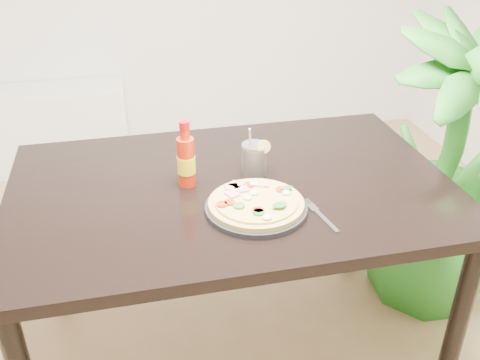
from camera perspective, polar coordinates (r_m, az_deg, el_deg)
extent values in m
cube|color=black|center=(1.71, -0.89, -1.00)|extent=(1.40, 0.90, 0.04)
cylinder|color=black|center=(1.88, 22.07, -14.58)|extent=(0.06, 0.06, 0.71)
cylinder|color=black|center=(2.24, -19.32, -6.16)|extent=(0.06, 0.06, 0.71)
cylinder|color=black|center=(2.41, 12.26, -2.41)|extent=(0.06, 0.06, 0.71)
cylinder|color=black|center=(1.56, 1.73, -3.00)|extent=(0.30, 0.30, 0.02)
cylinder|color=tan|center=(1.56, 1.74, -2.53)|extent=(0.28, 0.28, 0.01)
cylinder|color=#D3B95C|center=(1.55, 1.74, -2.21)|extent=(0.24, 0.24, 0.01)
cube|color=tan|center=(1.57, -0.83, -1.50)|extent=(0.05, 0.05, 0.01)
cube|color=tan|center=(1.60, -0.90, -0.74)|extent=(0.04, 0.04, 0.01)
cube|color=tan|center=(1.59, 0.18, -1.00)|extent=(0.04, 0.04, 0.01)
cube|color=tan|center=(1.62, 2.46, -0.42)|extent=(0.05, 0.05, 0.01)
cube|color=tan|center=(1.61, -0.44, -0.53)|extent=(0.05, 0.05, 0.01)
cylinder|color=red|center=(1.62, 1.00, -0.53)|extent=(0.03, 0.03, 0.01)
cylinder|color=red|center=(1.49, 1.99, -3.24)|extent=(0.03, 0.03, 0.01)
cylinder|color=red|center=(1.60, 0.46, -0.91)|extent=(0.03, 0.03, 0.01)
cylinder|color=red|center=(1.60, 4.41, -1.02)|extent=(0.03, 0.03, 0.01)
cylinder|color=red|center=(1.53, -1.11, -2.40)|extent=(0.03, 0.03, 0.01)
cylinder|color=red|center=(1.52, -1.94, -2.61)|extent=(0.03, 0.03, 0.01)
cylinder|color=#367727|center=(1.49, 1.98, -3.46)|extent=(0.03, 0.03, 0.01)
cylinder|color=#367727|center=(1.59, -1.00, -1.04)|extent=(0.03, 0.03, 0.01)
cylinder|color=#367727|center=(1.51, -0.10, -2.78)|extent=(0.03, 0.03, 0.01)
ellipsoid|color=beige|center=(1.62, 1.50, -0.37)|extent=(0.03, 0.03, 0.01)
ellipsoid|color=beige|center=(1.58, 1.48, -1.34)|extent=(0.03, 0.03, 0.01)
ellipsoid|color=beige|center=(1.55, 0.82, -1.85)|extent=(0.03, 0.03, 0.01)
ellipsoid|color=beige|center=(1.46, 2.87, -3.99)|extent=(0.03, 0.03, 0.01)
ellipsoid|color=beige|center=(1.58, 4.96, -1.34)|extent=(0.03, 0.03, 0.01)
ellipsoid|color=#1C7525|center=(1.50, 4.15, -2.76)|extent=(0.04, 0.03, 0.00)
ellipsoid|color=#1C7525|center=(1.51, 4.35, -2.54)|extent=(0.04, 0.02, 0.00)
ellipsoid|color=#1C7525|center=(1.59, 4.99, -0.81)|extent=(0.04, 0.02, 0.00)
cylinder|color=red|center=(1.67, -5.75, 1.91)|extent=(0.06, 0.06, 0.16)
cylinder|color=yellow|center=(1.67, -5.74, 1.67)|extent=(0.06, 0.06, 0.06)
cylinder|color=red|center=(1.63, -5.92, 4.94)|extent=(0.03, 0.03, 0.03)
cylinder|color=red|center=(1.62, -5.97, 5.86)|extent=(0.03, 0.03, 0.02)
cylinder|color=black|center=(1.74, 1.51, 2.04)|extent=(0.07, 0.07, 0.09)
cylinder|color=silver|center=(1.74, 1.51, 2.24)|extent=(0.08, 0.08, 0.11)
cylinder|color=#F2E059|center=(1.70, 2.56, 3.56)|extent=(0.04, 0.01, 0.04)
cylinder|color=#B2B2B7|center=(1.73, 1.12, 3.26)|extent=(0.03, 0.06, 0.17)
cube|color=silver|center=(1.53, 9.22, -4.36)|extent=(0.03, 0.12, 0.00)
cube|color=silver|center=(1.59, 7.73, -2.90)|extent=(0.03, 0.04, 0.00)
cube|color=silver|center=(1.61, 6.87, -2.40)|extent=(0.01, 0.03, 0.00)
cube|color=silver|center=(1.61, 7.06, -2.35)|extent=(0.01, 0.03, 0.00)
cube|color=silver|center=(1.62, 7.24, -2.31)|extent=(0.01, 0.03, 0.00)
cube|color=silver|center=(1.62, 7.43, -2.26)|extent=(0.01, 0.03, 0.00)
imported|color=#257D21|center=(2.27, 21.09, 0.97)|extent=(0.87, 0.87, 1.18)
cylinder|color=brown|center=(2.52, 19.15, -8.65)|extent=(0.28, 0.28, 0.22)
cube|color=white|center=(3.58, -23.24, 4.80)|extent=(1.40, 0.34, 0.50)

